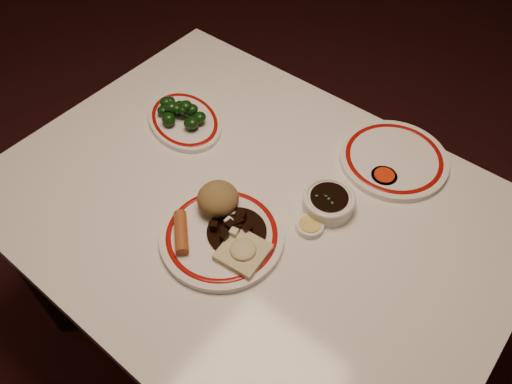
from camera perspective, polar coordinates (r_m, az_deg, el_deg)
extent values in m
plane|color=black|center=(1.83, -0.42, -15.88)|extent=(7.00, 7.00, 0.00)
cube|color=white|center=(1.19, -0.61, -1.85)|extent=(1.20, 0.90, 0.04)
cylinder|color=black|center=(1.67, -24.23, -8.51)|extent=(0.06, 0.06, 0.71)
cylinder|color=black|center=(1.91, -5.65, 6.68)|extent=(0.06, 0.06, 0.71)
cylinder|color=black|center=(1.63, 24.09, -10.78)|extent=(0.06, 0.06, 0.71)
cylinder|color=white|center=(1.11, -3.91, -5.06)|extent=(0.34, 0.34, 0.02)
torus|color=maroon|center=(1.11, -3.93, -4.80)|extent=(0.29, 0.29, 0.00)
ellipsoid|color=olive|center=(1.12, -4.37, -0.77)|extent=(0.10, 0.10, 0.07)
cylinder|color=#A75929|center=(1.10, -8.56, -4.59)|extent=(0.10, 0.09, 0.03)
cube|color=#CABF8E|center=(1.07, -1.48, -6.88)|extent=(0.10, 0.10, 0.02)
ellipsoid|color=#CABF8E|center=(1.06, -1.49, -6.57)|extent=(0.06, 0.06, 0.02)
cylinder|color=black|center=(1.10, -2.22, -4.53)|extent=(0.13, 0.13, 0.00)
cube|color=black|center=(1.10, -3.00, -4.44)|extent=(0.03, 0.03, 0.02)
cube|color=black|center=(1.09, -2.94, -3.83)|extent=(0.02, 0.02, 0.02)
cube|color=black|center=(1.11, -1.78, -2.65)|extent=(0.03, 0.03, 0.02)
cube|color=black|center=(1.11, -2.30, -3.30)|extent=(0.03, 0.03, 0.02)
cube|color=black|center=(1.10, -4.82, -3.84)|extent=(0.02, 0.02, 0.02)
cube|color=black|center=(1.08, -3.63, -5.17)|extent=(0.02, 0.02, 0.02)
cube|color=black|center=(1.09, -3.58, -4.72)|extent=(0.02, 0.02, 0.01)
cube|color=black|center=(1.09, -2.21, -4.09)|extent=(0.01, 0.01, 0.01)
cube|color=black|center=(1.10, -2.28, -3.73)|extent=(0.02, 0.02, 0.02)
cube|color=black|center=(1.10, -1.08, -4.25)|extent=(0.03, 0.03, 0.02)
cube|color=black|center=(1.10, -1.83, -3.92)|extent=(0.02, 0.02, 0.02)
cube|color=black|center=(1.10, -3.65, -4.47)|extent=(0.02, 0.02, 0.02)
cube|color=black|center=(1.10, -2.02, -3.37)|extent=(0.03, 0.03, 0.02)
cube|color=black|center=(1.09, -2.21, -3.93)|extent=(0.02, 0.02, 0.02)
cube|color=black|center=(1.10, -2.91, -4.01)|extent=(0.02, 0.02, 0.02)
cube|color=black|center=(1.12, -2.04, -2.63)|extent=(0.02, 0.02, 0.02)
cube|color=black|center=(1.09, -2.24, -4.20)|extent=(0.02, 0.02, 0.02)
cube|color=beige|center=(1.10, -3.10, -3.38)|extent=(0.02, 0.02, 0.01)
cube|color=beige|center=(1.11, -2.41, -2.81)|extent=(0.02, 0.02, 0.01)
cube|color=beige|center=(1.08, -2.54, -4.58)|extent=(0.02, 0.02, 0.01)
cube|color=beige|center=(1.10, -1.99, -3.35)|extent=(0.02, 0.02, 0.01)
torus|color=maroon|center=(1.37, -8.17, 8.28)|extent=(0.28, 0.28, 0.00)
cylinder|color=#23471C|center=(1.38, -9.28, 8.96)|extent=(0.01, 0.01, 0.02)
ellipsoid|color=black|center=(1.37, -9.37, 9.50)|extent=(0.03, 0.03, 0.02)
cylinder|color=#23471C|center=(1.40, -10.14, 9.56)|extent=(0.01, 0.01, 0.01)
ellipsoid|color=black|center=(1.39, -10.24, 10.09)|extent=(0.03, 0.03, 0.03)
cylinder|color=#23471C|center=(1.35, -9.88, 7.78)|extent=(0.01, 0.01, 0.01)
ellipsoid|color=black|center=(1.34, -9.98, 8.30)|extent=(0.04, 0.04, 0.03)
cylinder|color=#23471C|center=(1.38, -10.49, 8.72)|extent=(0.01, 0.01, 0.01)
ellipsoid|color=black|center=(1.37, -10.57, 9.15)|extent=(0.03, 0.03, 0.03)
cylinder|color=#23471C|center=(1.37, -7.85, 8.78)|extent=(0.01, 0.01, 0.01)
ellipsoid|color=black|center=(1.36, -7.92, 9.27)|extent=(0.03, 0.03, 0.02)
cylinder|color=#23471C|center=(1.33, -7.59, 7.28)|extent=(0.01, 0.01, 0.01)
ellipsoid|color=black|center=(1.32, -7.66, 7.78)|extent=(0.03, 0.03, 0.02)
cylinder|color=#23471C|center=(1.38, -8.52, 9.05)|extent=(0.01, 0.01, 0.01)
ellipsoid|color=black|center=(1.37, -8.58, 9.47)|extent=(0.03, 0.03, 0.02)
cylinder|color=#23471C|center=(1.39, -8.34, 9.27)|extent=(0.01, 0.01, 0.01)
ellipsoid|color=black|center=(1.38, -8.41, 9.71)|extent=(0.03, 0.03, 0.02)
cylinder|color=#23471C|center=(1.35, -9.80, 7.58)|extent=(0.01, 0.01, 0.01)
ellipsoid|color=black|center=(1.34, -9.88, 8.03)|extent=(0.03, 0.03, 0.03)
cylinder|color=#23471C|center=(1.40, -9.80, 9.66)|extent=(0.01, 0.01, 0.01)
ellipsoid|color=black|center=(1.39, -9.89, 10.15)|extent=(0.03, 0.03, 0.03)
cylinder|color=#23471C|center=(1.38, -8.65, 9.26)|extent=(0.01, 0.01, 0.02)
ellipsoid|color=black|center=(1.37, -8.73, 9.76)|extent=(0.03, 0.03, 0.02)
cylinder|color=#23471C|center=(1.34, -6.38, 7.94)|extent=(0.01, 0.01, 0.02)
ellipsoid|color=black|center=(1.33, -6.45, 8.51)|extent=(0.03, 0.03, 0.03)
cylinder|color=#23471C|center=(1.36, -7.70, 8.68)|extent=(0.01, 0.01, 0.02)
ellipsoid|color=black|center=(1.35, -7.78, 9.21)|extent=(0.03, 0.03, 0.02)
cylinder|color=#23471C|center=(1.38, -8.92, 8.89)|extent=(0.01, 0.01, 0.01)
ellipsoid|color=black|center=(1.37, -9.00, 9.38)|extent=(0.04, 0.04, 0.03)
cylinder|color=#23471C|center=(1.33, -7.24, 7.29)|extent=(0.01, 0.01, 0.01)
ellipsoid|color=black|center=(1.32, -7.31, 7.86)|extent=(0.04, 0.04, 0.03)
cylinder|color=#23471C|center=(1.36, -7.69, 8.59)|extent=(0.01, 0.01, 0.01)
ellipsoid|color=black|center=(1.36, -7.75, 9.04)|extent=(0.03, 0.03, 0.02)
ellipsoid|color=black|center=(1.35, -7.30, 9.37)|extent=(0.03, 0.03, 0.03)
ellipsoid|color=black|center=(1.35, -9.64, 9.58)|extent=(0.04, 0.04, 0.03)
ellipsoid|color=black|center=(1.35, -8.03, 9.70)|extent=(0.04, 0.04, 0.03)
ellipsoid|color=black|center=(1.35, -8.34, 9.33)|extent=(0.03, 0.03, 0.03)
ellipsoid|color=black|center=(1.34, -9.06, 9.45)|extent=(0.03, 0.03, 0.02)
cylinder|color=white|center=(1.17, 8.27, -1.22)|extent=(0.12, 0.12, 0.04)
cylinder|color=black|center=(1.15, 8.38, -0.58)|extent=(0.09, 0.09, 0.00)
cylinder|color=white|center=(1.26, 14.38, 1.61)|extent=(0.06, 0.06, 0.02)
cylinder|color=red|center=(1.25, 14.46, 1.89)|extent=(0.05, 0.05, 0.00)
cylinder|color=white|center=(1.13, 6.17, -3.88)|extent=(0.06, 0.06, 0.02)
cylinder|color=#D6C058|center=(1.13, 6.21, -3.60)|extent=(0.05, 0.05, 0.00)
cylinder|color=white|center=(1.30, 15.43, 3.64)|extent=(0.36, 0.36, 0.02)
torus|color=maroon|center=(1.30, 15.50, 3.88)|extent=(0.31, 0.31, 0.00)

